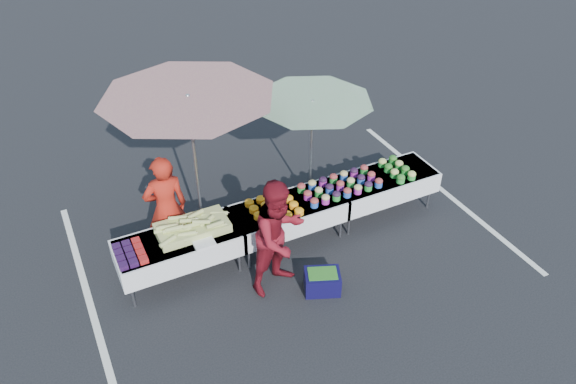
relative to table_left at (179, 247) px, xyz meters
name	(u,v)px	position (x,y,z in m)	size (l,w,h in m)	color
ground	(288,241)	(1.80, 0.00, -0.58)	(80.00, 80.00, 0.00)	black
stripe_left	(91,306)	(-1.40, 0.00, -0.58)	(0.10, 5.00, 0.00)	silver
stripe_right	(442,190)	(5.00, 0.00, -0.58)	(0.10, 5.00, 0.00)	silver
table_left	(179,247)	(0.00, 0.00, 0.00)	(1.86, 0.81, 0.75)	white
table_center	(288,213)	(1.80, 0.00, 0.00)	(1.86, 0.81, 0.75)	white
table_right	(382,184)	(3.60, 0.00, 0.00)	(1.86, 0.81, 0.75)	white
berry_punnets	(130,254)	(-0.71, -0.06, 0.21)	(0.40, 0.54, 0.08)	black
corn_pile	(192,227)	(0.24, 0.04, 0.26)	(1.16, 0.57, 0.26)	#CBCB68
plastic_bags	(204,243)	(0.30, -0.30, 0.19)	(0.30, 0.25, 0.05)	white
carrot_bowls	(274,207)	(1.55, -0.01, 0.22)	(0.75, 0.69, 0.11)	orange
potato_cups	(340,185)	(2.75, 0.00, 0.25)	(1.34, 0.58, 0.16)	blue
bean_baskets	(397,169)	(3.86, -0.01, 0.24)	(0.36, 0.68, 0.15)	green
vendor	(166,208)	(0.02, 0.57, 0.32)	(0.66, 0.43, 1.81)	#AE2013
customer	(279,236)	(1.27, -0.80, 0.34)	(0.89, 0.70, 1.84)	maroon
umbrella_left	(189,109)	(0.60, 0.74, 1.78)	(2.76, 2.76, 2.61)	black
umbrella_right	(312,110)	(2.64, 0.80, 1.26)	(2.03, 2.03, 2.03)	black
storage_bin	(322,281)	(1.76, -1.21, -0.41)	(0.62, 0.55, 0.34)	#0E0B39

